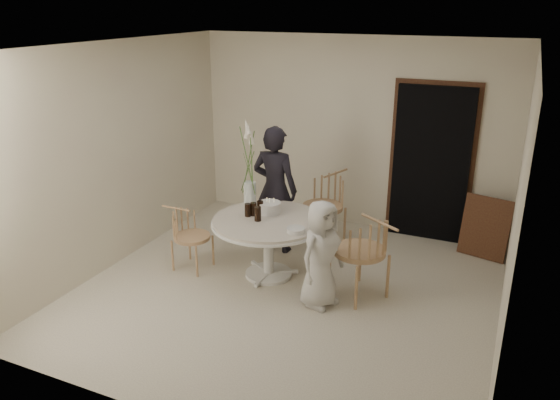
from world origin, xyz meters
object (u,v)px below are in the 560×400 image
at_px(girl, 275,189).
at_px(birthday_cake, 269,208).
at_px(chair_left, 184,229).
at_px(chair_right, 369,247).
at_px(flower_vase, 249,175).
at_px(table, 268,228).
at_px(boy, 321,254).
at_px(chair_far, 329,197).

distance_m(girl, birthday_cake, 0.56).
height_order(chair_left, birthday_cake, birthday_cake).
xyz_separation_m(chair_right, birthday_cake, (-1.30, 0.27, 0.15)).
distance_m(girl, flower_vase, 0.49).
xyz_separation_m(table, boy, (0.79, -0.37, -0.02)).
xyz_separation_m(chair_right, girl, (-1.47, 0.80, 0.19)).
relative_size(chair_left, boy, 0.65).
height_order(boy, flower_vase, flower_vase).
bearing_deg(chair_right, chair_left, -54.87).
relative_size(chair_far, birthday_cake, 3.48).
height_order(table, birthday_cake, birthday_cake).
distance_m(chair_far, chair_left, 2.01).
xyz_separation_m(table, birthday_cake, (-0.07, 0.19, 0.18)).
xyz_separation_m(chair_left, flower_vase, (0.62, 0.56, 0.61)).
bearing_deg(chair_right, flower_vase, -72.77).
bearing_deg(boy, chair_right, -37.41).
relative_size(boy, birthday_cake, 4.36).
distance_m(table, chair_far, 1.33).
bearing_deg(birthday_cake, table, -69.00).
distance_m(birthday_cake, flower_vase, 0.50).
distance_m(chair_far, chair_right, 1.67).
bearing_deg(table, chair_left, -169.09).
height_order(table, chair_right, chair_right).
relative_size(chair_left, birthday_cake, 2.82).
height_order(girl, boy, girl).
xyz_separation_m(chair_far, chair_left, (-1.34, -1.50, -0.12)).
xyz_separation_m(chair_far, chair_right, (0.93, -1.38, 0.03)).
relative_size(chair_far, girl, 0.57).
bearing_deg(chair_far, boy, -54.59).
height_order(chair_right, boy, boy).
height_order(chair_far, flower_vase, flower_vase).
bearing_deg(chair_left, birthday_cake, -65.64).
distance_m(chair_far, flower_vase, 1.28).
height_order(chair_far, girl, girl).
height_order(chair_right, girl, girl).
bearing_deg(table, girl, 108.73).
bearing_deg(girl, flower_vase, 65.63).
distance_m(chair_right, girl, 1.69).
bearing_deg(table, chair_right, -3.87).
distance_m(chair_left, flower_vase, 1.03).
distance_m(chair_left, birthday_cake, 1.08).
relative_size(chair_left, girl, 0.46).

